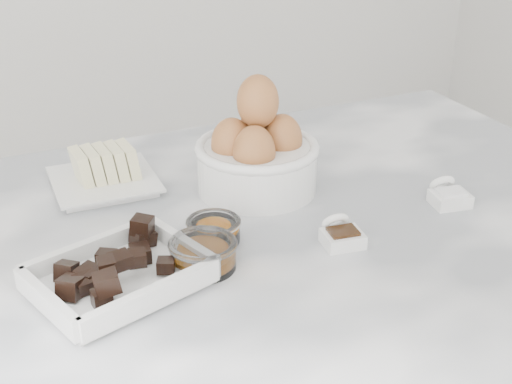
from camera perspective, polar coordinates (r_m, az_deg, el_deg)
marble_slab at (r=0.99m, az=-0.34°, el=-4.02°), size 1.20×0.80×0.04m
chocolate_dish at (r=0.87m, az=-10.92°, el=-6.24°), size 0.23×0.20×0.05m
butter_plate at (r=1.12m, az=-12.28°, el=1.51°), size 0.16×0.16×0.06m
sugar_ramekin at (r=1.08m, az=2.22°, el=1.40°), size 0.09×0.09×0.05m
egg_bowl at (r=1.07m, az=0.07°, el=3.09°), size 0.19×0.19×0.18m
honey_bowl at (r=0.89m, az=-4.26°, el=-4.94°), size 0.09×0.09×0.04m
zest_bowl at (r=0.95m, az=-3.41°, el=-3.00°), size 0.07×0.07×0.03m
vanilla_spoon at (r=0.95m, az=6.80°, el=-3.35°), size 0.06×0.07×0.04m
salt_spoon at (r=1.09m, az=15.11°, el=-0.20°), size 0.06×0.07×0.04m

